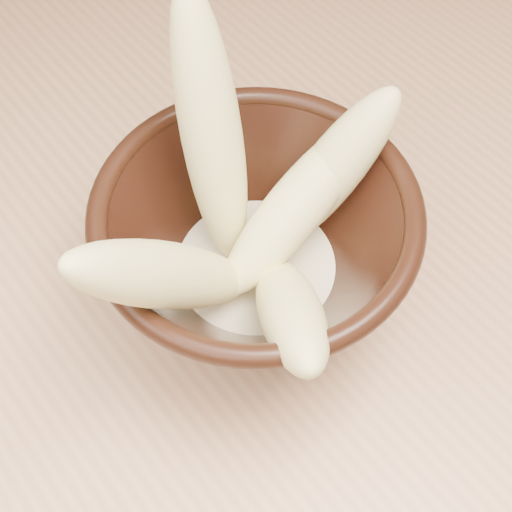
{
  "coord_description": "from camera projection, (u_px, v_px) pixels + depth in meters",
  "views": [
    {
      "loc": [
        -0.28,
        -0.34,
        1.26
      ],
      "look_at": [
        -0.1,
        -0.11,
        0.81
      ],
      "focal_mm": 50.0,
      "sensor_mm": 36.0,
      "label": 1
    }
  ],
  "objects": [
    {
      "name": "banana_right",
      "position": [
        329.0,
        173.0,
        0.52
      ],
      "size": [
        0.14,
        0.06,
        0.15
      ],
      "primitive_type": "ellipsoid",
      "rotation": [
        0.67,
        0.0,
        1.41
      ],
      "color": "#F6E891",
      "rests_on": "bowl"
    },
    {
      "name": "bowl",
      "position": [
        256.0,
        248.0,
        0.52
      ],
      "size": [
        0.23,
        0.23,
        0.13
      ],
      "rotation": [
        0.0,
        0.0,
        -0.36
      ],
      "color": "black",
      "rests_on": "table"
    },
    {
      "name": "banana_upright",
      "position": [
        211.0,
        134.0,
        0.49
      ],
      "size": [
        0.08,
        0.13,
        0.21
      ],
      "primitive_type": "ellipsoid",
      "rotation": [
        0.38,
        0.0,
        2.79
      ],
      "color": "#F6E891",
      "rests_on": "bowl"
    },
    {
      "name": "table",
      "position": [
        264.0,
        207.0,
        0.73
      ],
      "size": [
        1.2,
        0.8,
        0.75
      ],
      "color": "tan",
      "rests_on": "ground"
    },
    {
      "name": "banana_across",
      "position": [
        296.0,
        207.0,
        0.51
      ],
      "size": [
        0.17,
        0.07,
        0.1
      ],
      "primitive_type": "ellipsoid",
      "rotation": [
        1.2,
        0.0,
        1.72
      ],
      "color": "#F6E891",
      "rests_on": "bowl"
    },
    {
      "name": "banana_front",
      "position": [
        290.0,
        312.0,
        0.47
      ],
      "size": [
        0.11,
        0.15,
        0.12
      ],
      "primitive_type": "ellipsoid",
      "rotation": [
        0.96,
        0.0,
        -0.53
      ],
      "color": "#F6E891",
      "rests_on": "bowl"
    },
    {
      "name": "milk_puddle",
      "position": [
        256.0,
        270.0,
        0.55
      ],
      "size": [
        0.13,
        0.13,
        0.02
      ],
      "primitive_type": "cylinder",
      "color": "beige",
      "rests_on": "bowl"
    },
    {
      "name": "banana_left",
      "position": [
        170.0,
        276.0,
        0.45
      ],
      "size": [
        0.16,
        0.06,
        0.19
      ],
      "primitive_type": "ellipsoid",
      "rotation": [
        0.65,
        0.0,
        -1.48
      ],
      "color": "#F6E891",
      "rests_on": "bowl"
    }
  ]
}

